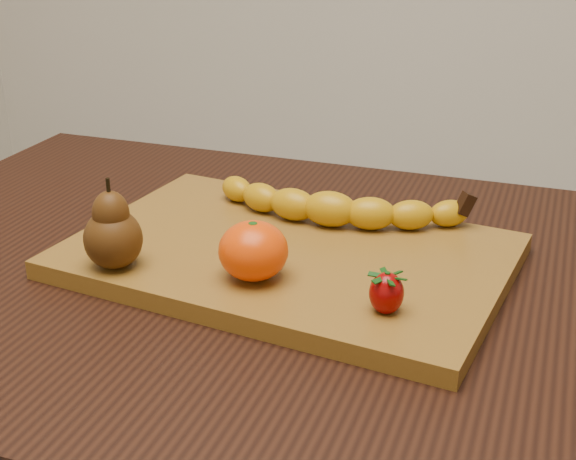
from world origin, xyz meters
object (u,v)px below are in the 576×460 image
(mandarin, at_px, (253,251))
(pear, at_px, (112,224))
(table, at_px, (272,346))
(cutting_board, at_px, (288,256))

(mandarin, bearing_deg, pear, -171.21)
(table, distance_m, mandarin, 0.16)
(table, bearing_deg, pear, -147.10)
(cutting_board, xyz_separation_m, mandarin, (-0.01, -0.08, 0.04))
(table, relative_size, mandarin, 14.73)
(cutting_board, bearing_deg, mandarin, -88.92)
(cutting_board, bearing_deg, pear, -139.44)
(cutting_board, relative_size, mandarin, 6.63)
(table, xyz_separation_m, pear, (-0.13, -0.09, 0.16))
(pear, xyz_separation_m, mandarin, (0.14, 0.02, -0.02))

